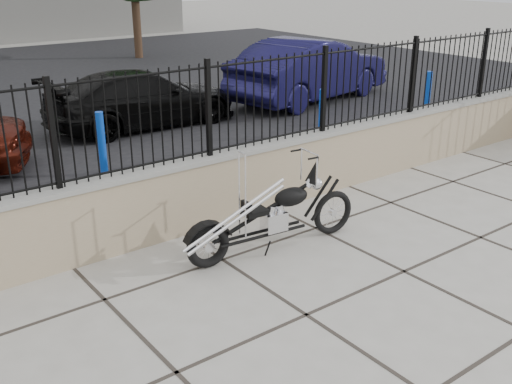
{
  "coord_description": "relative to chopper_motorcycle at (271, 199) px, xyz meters",
  "views": [
    {
      "loc": [
        -5.03,
        -3.82,
        3.32
      ],
      "look_at": [
        -0.88,
        1.66,
        0.68
      ],
      "focal_mm": 42.0,
      "sensor_mm": 36.0,
      "label": 1
    }
  ],
  "objects": [
    {
      "name": "ground_plane",
      "position": [
        0.88,
        -1.36,
        -0.68
      ],
      "size": [
        90.0,
        90.0,
        0.0
      ],
      "primitive_type": "plane",
      "color": "#99968E",
      "rests_on": "ground"
    },
    {
      "name": "parking_lot",
      "position": [
        0.88,
        11.14,
        -0.68
      ],
      "size": [
        30.0,
        30.0,
        0.0
      ],
      "primitive_type": "plane",
      "color": "black",
      "rests_on": "ground"
    },
    {
      "name": "retaining_wall",
      "position": [
        0.88,
        1.14,
        -0.2
      ],
      "size": [
        14.0,
        0.36,
        0.96
      ],
      "primitive_type": "cube",
      "color": "gray",
      "rests_on": "ground_plane"
    },
    {
      "name": "iron_fence",
      "position": [
        0.88,
        1.14,
        0.88
      ],
      "size": [
        14.0,
        0.08,
        1.2
      ],
      "primitive_type": "cube",
      "color": "black",
      "rests_on": "retaining_wall"
    },
    {
      "name": "chopper_motorcycle",
      "position": [
        0.0,
        0.0,
        0.0
      ],
      "size": [
        2.28,
        0.64,
        1.35
      ],
      "primitive_type": null,
      "rotation": [
        0.0,
        0.0,
        -0.11
      ],
      "color": "black",
      "rests_on": "ground_plane"
    },
    {
      "name": "car_black",
      "position": [
        1.53,
        6.33,
        -0.07
      ],
      "size": [
        4.14,
        1.69,
        1.2
      ],
      "primitive_type": "imported",
      "rotation": [
        0.0,
        0.0,
        1.57
      ],
      "color": "black",
      "rests_on": "parking_lot"
    },
    {
      "name": "car_blue",
      "position": [
        6.1,
        6.1,
        0.11
      ],
      "size": [
        4.97,
        2.51,
        1.56
      ],
      "primitive_type": "imported",
      "rotation": [
        0.0,
        0.0,
        1.76
      ],
      "color": "#12103B",
      "rests_on": "parking_lot"
    },
    {
      "name": "bollard_a",
      "position": [
        -0.47,
        3.88,
        -0.14
      ],
      "size": [
        0.17,
        0.17,
        1.07
      ],
      "primitive_type": "cylinder",
      "rotation": [
        0.0,
        0.0,
        0.41
      ],
      "color": "#0B51A8",
      "rests_on": "ground_plane"
    },
    {
      "name": "bollard_b",
      "position": [
        3.97,
        3.36,
        -0.19
      ],
      "size": [
        0.12,
        0.12,
        0.98
      ],
      "primitive_type": "cylinder",
      "rotation": [
        0.0,
        0.0,
        -0.03
      ],
      "color": "#0D37D1",
      "rests_on": "ground_plane"
    },
    {
      "name": "bollard_c",
      "position": [
        6.61,
        2.85,
        -0.11
      ],
      "size": [
        0.17,
        0.17,
        1.13
      ],
      "primitive_type": "cylinder",
      "rotation": [
        0.0,
        0.0,
        -0.29
      ],
      "color": "#0B1BAD",
      "rests_on": "ground_plane"
    }
  ]
}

